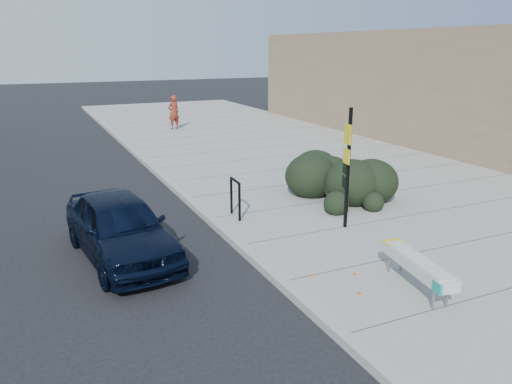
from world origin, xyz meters
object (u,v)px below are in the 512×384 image
Objects in this scene: bike_rack at (235,195)px; sedan_navy at (120,227)px; sign_post at (348,162)px; pedestrian at (174,112)px; bench at (417,265)px.

sedan_navy is (-3.10, -1.03, -0.05)m from bike_rack.
sedan_navy is at bearing -179.77° from sign_post.
sign_post is (2.14, -1.81, 1.03)m from bike_rack.
pedestrian is at bearing 97.28° from sign_post.
sign_post reaches higher than bench.
bike_rack is at bearing 62.77° from pedestrian.
sign_post is at bearing 88.24° from bench.
bike_rack is 0.35× the size of sign_post.
bike_rack is at bearing 148.54° from sign_post.
sedan_navy is (-4.55, 4.05, 0.09)m from bench.
sign_post reaches higher than sedan_navy.
bench is 0.48× the size of sedan_navy.
sedan_navy is at bearing 52.89° from pedestrian.
bench is at bearing 69.43° from pedestrian.
pedestrian reaches higher than bench.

